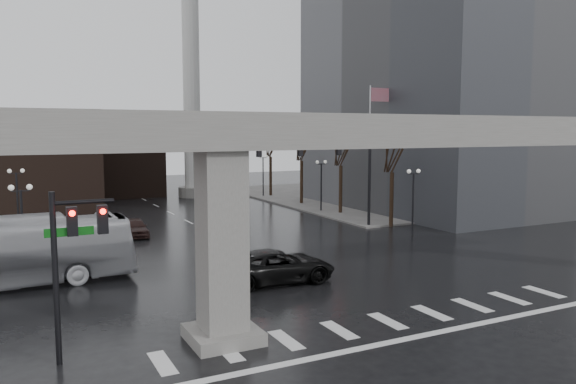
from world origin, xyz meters
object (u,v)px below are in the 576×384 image
object	(u,v)px
signal_mast_arm	(330,158)
far_car	(135,227)
pickup_truck	(276,266)
city_bus	(3,253)

from	to	relation	value
signal_mast_arm	far_car	xyz separation A→B (m)	(-14.61, 4.32, -5.13)
pickup_truck	city_bus	world-z (taller)	city_bus
pickup_truck	city_bus	size ratio (longest dim) A/B	0.49
city_bus	far_car	size ratio (longest dim) A/B	3.15
city_bus	far_car	bearing A→B (deg)	-38.75
signal_mast_arm	city_bus	distance (m)	24.77
signal_mast_arm	pickup_truck	world-z (taller)	signal_mast_arm
city_bus	far_car	distance (m)	14.26
signal_mast_arm	far_car	distance (m)	16.08
pickup_truck	far_car	size ratio (longest dim) A/B	1.55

